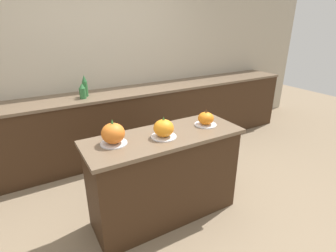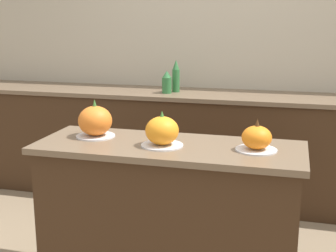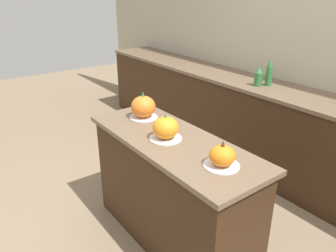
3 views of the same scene
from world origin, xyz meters
name	(u,v)px [view 1 (image 1 of 3)]	position (x,y,z in m)	size (l,w,h in m)	color
ground_plane	(165,213)	(0.00, 0.00, 0.00)	(12.00, 12.00, 0.00)	#847056
wall_back	(101,66)	(0.00, 1.80, 1.25)	(8.00, 0.06, 2.50)	#B2A893
kitchen_island	(165,176)	(0.00, 0.00, 0.45)	(1.47, 0.56, 0.89)	#382314
back_counter	(114,125)	(0.00, 1.47, 0.47)	(6.00, 0.60, 0.94)	#382314
pumpkin_cake_left	(113,134)	(-0.46, 0.06, 0.97)	(0.23, 0.23, 0.22)	silver
pumpkin_cake_center	(164,129)	(-0.03, -0.03, 0.96)	(0.23, 0.23, 0.19)	silver
pumpkin_cake_right	(206,119)	(0.47, 0.01, 0.95)	(0.22, 0.22, 0.17)	silver
bottle_tall	(85,86)	(-0.33, 1.47, 1.07)	(0.06, 0.06, 0.27)	#2D6B38
bottle_short	(83,91)	(-0.39, 1.38, 1.03)	(0.08, 0.08, 0.19)	#2D6B38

